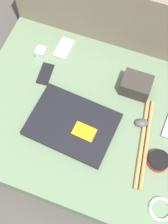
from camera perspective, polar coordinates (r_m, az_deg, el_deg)
ground_plane at (r=1.43m, az=-0.00°, el=-2.42°), size 8.00×8.00×0.00m
couch_seat at (r=1.37m, az=-0.00°, el=-1.44°), size 0.95×0.76×0.13m
couch_backrest at (r=1.48m, az=6.76°, el=17.32°), size 0.95×0.20×0.45m
laptop at (r=1.28m, az=-2.16°, el=-2.25°), size 0.37×0.28×0.03m
computer_mouse at (r=1.30m, az=10.51°, el=-1.97°), size 0.07×0.06×0.03m
speaker_puck at (r=1.26m, az=13.43°, el=-8.64°), size 0.09×0.09×0.03m
phone_silver at (r=1.40m, az=-7.09°, el=6.95°), size 0.06×0.11×0.01m
phone_black at (r=1.47m, az=-3.66°, el=11.55°), size 0.07×0.12×0.01m
camera_pouch at (r=1.34m, az=9.54°, el=4.82°), size 0.12×0.10×0.08m
charger_brick at (r=1.45m, az=-7.85°, el=10.71°), size 0.04×0.05×0.04m
cable_coil at (r=1.23m, az=13.83°, el=-16.83°), size 0.09×0.09×0.01m
drumstick_pair at (r=1.28m, az=11.00°, el=-5.48°), size 0.09×0.38×0.02m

